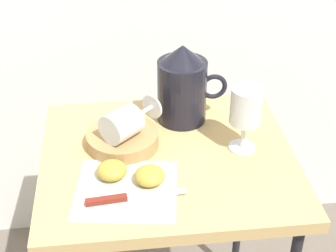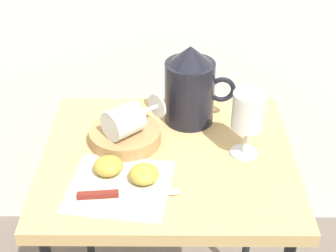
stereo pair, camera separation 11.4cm
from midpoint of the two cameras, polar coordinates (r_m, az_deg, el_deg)
The scene contains 9 objects.
table at distance 1.22m, azimuth -2.67°, elevation -5.78°, with size 0.58×0.51×0.69m.
linen_napkin at distance 1.09m, azimuth -7.66°, elevation -7.15°, with size 0.21×0.20×0.00m, color beige.
basket_tray at distance 1.21m, azimuth -7.74°, elevation -1.53°, with size 0.17×0.17×0.04m, color #AD8451.
pitcher at distance 1.27m, azimuth -0.96°, elevation 3.92°, with size 0.17×0.12×0.20m.
wine_glass_upright at distance 1.15m, azimuth 5.82°, elevation 1.75°, with size 0.07×0.07×0.16m.
wine_glass_tipped_near at distance 1.17m, azimuth -7.75°, elevation 0.20°, with size 0.15×0.15×0.07m.
apple_half_left at distance 1.12m, azimuth -9.15°, elevation -4.96°, with size 0.06×0.06×0.04m, color #B29938.
apple_half_right at distance 1.09m, azimuth -5.04°, elevation -5.61°, with size 0.06×0.06×0.04m, color #B29938.
knife at distance 1.06m, azimuth -8.28°, elevation -8.06°, with size 0.21×0.04×0.01m.
Camera 1 is at (-0.11, -0.94, 1.40)m, focal length 55.06 mm.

